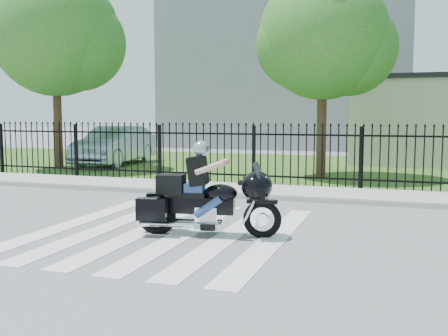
% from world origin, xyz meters
% --- Properties ---
extents(ground, '(120.00, 120.00, 0.00)m').
position_xyz_m(ground, '(0.00, 0.00, 0.00)').
color(ground, slate).
rests_on(ground, ground).
extents(crosswalk, '(5.00, 5.50, 0.01)m').
position_xyz_m(crosswalk, '(0.00, 0.00, 0.01)').
color(crosswalk, silver).
rests_on(crosswalk, ground).
extents(sidewalk, '(40.00, 2.00, 0.12)m').
position_xyz_m(sidewalk, '(0.00, 5.00, 0.06)').
color(sidewalk, '#ADAAA3').
rests_on(sidewalk, ground).
extents(curb, '(40.00, 0.12, 0.12)m').
position_xyz_m(curb, '(0.00, 4.00, 0.06)').
color(curb, '#ADAAA3').
rests_on(curb, ground).
extents(grass_strip, '(40.00, 12.00, 0.02)m').
position_xyz_m(grass_strip, '(0.00, 12.00, 0.01)').
color(grass_strip, '#2F501B').
rests_on(grass_strip, ground).
extents(iron_fence, '(26.00, 0.04, 1.80)m').
position_xyz_m(iron_fence, '(0.00, 6.00, 0.90)').
color(iron_fence, black).
rests_on(iron_fence, ground).
extents(tree_left, '(4.80, 4.80, 7.58)m').
position_xyz_m(tree_left, '(-8.50, 8.50, 5.17)').
color(tree_left, '#382316').
rests_on(tree_left, ground).
extents(tree_mid, '(4.20, 4.20, 6.78)m').
position_xyz_m(tree_mid, '(1.50, 9.00, 4.67)').
color(tree_mid, '#382316').
rests_on(tree_mid, ground).
extents(building_tall, '(15.00, 10.00, 12.00)m').
position_xyz_m(building_tall, '(-3.00, 26.00, 6.00)').
color(building_tall, gray).
rests_on(building_tall, ground).
extents(motorcycle_rider, '(2.58, 1.07, 1.71)m').
position_xyz_m(motorcycle_rider, '(0.77, -0.05, 0.70)').
color(motorcycle_rider, black).
rests_on(motorcycle_rider, ground).
extents(parked_car, '(1.97, 4.94, 1.60)m').
position_xyz_m(parked_car, '(-7.20, 10.51, 0.82)').
color(parked_car, '#A0BACA').
rests_on(parked_car, grass_strip).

